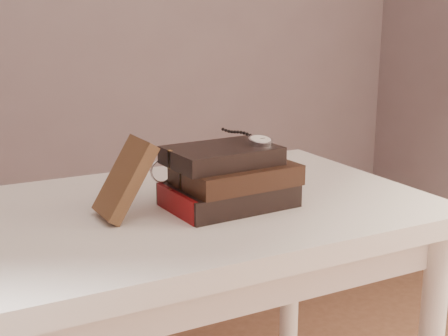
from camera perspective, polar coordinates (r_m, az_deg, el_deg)
table at (r=1.21m, az=-4.90°, el=-7.68°), size 1.00×0.60×0.75m
book_stack at (r=1.16m, az=0.49°, el=-0.96°), size 0.24×0.17×0.11m
journal at (r=1.11m, az=-9.12°, el=-1.00°), size 0.10×0.10×0.14m
pocket_watch at (r=1.18m, az=3.14°, el=2.61°), size 0.05×0.15×0.02m
eyeglasses at (r=1.19m, az=-4.85°, el=-0.12°), size 0.10×0.12×0.05m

